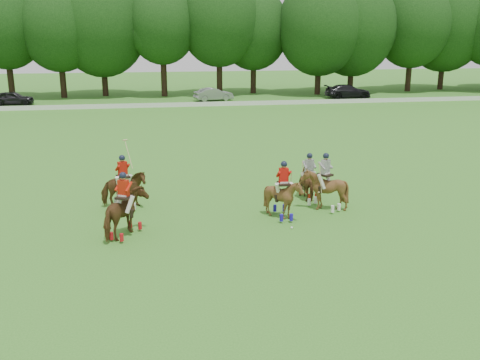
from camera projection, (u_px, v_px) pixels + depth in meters
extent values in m
plane|color=#337421|center=(215.00, 254.00, 18.12)|extent=(180.00, 180.00, 0.00)
cylinder|color=black|center=(10.00, 76.00, 61.10)|extent=(0.70, 0.70, 4.98)
ellipsoid|color=black|center=(4.00, 24.00, 59.57)|extent=(8.80, 8.80, 10.12)
cylinder|color=black|center=(63.00, 77.00, 61.69)|extent=(0.70, 0.70, 4.64)
ellipsoid|color=black|center=(58.00, 27.00, 60.20)|extent=(8.80, 8.80, 10.13)
cylinder|color=black|center=(105.00, 78.00, 63.46)|extent=(0.70, 0.70, 4.31)
ellipsoid|color=black|center=(101.00, 24.00, 61.83)|extent=(10.67, 10.67, 12.27)
cylinder|color=black|center=(164.00, 74.00, 63.03)|extent=(0.70, 0.70, 5.24)
ellipsoid|color=black|center=(162.00, 24.00, 61.54)|extent=(8.06, 8.06, 9.26)
cylinder|color=black|center=(219.00, 73.00, 64.36)|extent=(0.70, 0.70, 5.19)
ellipsoid|color=black|center=(219.00, 20.00, 62.73)|extent=(9.50, 9.50, 10.92)
cylinder|color=black|center=(253.00, 75.00, 66.48)|extent=(0.70, 0.70, 4.48)
ellipsoid|color=black|center=(254.00, 29.00, 65.03)|extent=(8.60, 8.60, 9.89)
cylinder|color=black|center=(318.00, 77.00, 65.08)|extent=(0.70, 0.70, 4.21)
ellipsoid|color=black|center=(320.00, 27.00, 63.52)|extent=(10.11, 10.11, 11.63)
cylinder|color=black|center=(351.00, 76.00, 67.14)|extent=(0.70, 0.70, 4.07)
ellipsoid|color=black|center=(353.00, 27.00, 65.56)|extent=(10.46, 10.46, 12.03)
cylinder|color=black|center=(409.00, 72.00, 68.54)|extent=(0.70, 0.70, 4.79)
ellipsoid|color=black|center=(413.00, 24.00, 66.96)|extent=(9.47, 9.47, 10.89)
cylinder|color=black|center=(441.00, 72.00, 70.94)|extent=(0.70, 0.70, 4.44)
ellipsoid|color=black|center=(446.00, 23.00, 69.27)|extent=(10.84, 10.84, 12.47)
cube|color=white|center=(168.00, 105.00, 54.17)|extent=(120.00, 0.10, 0.44)
imported|color=black|center=(13.00, 98.00, 55.71)|extent=(4.25, 1.82, 1.43)
imported|color=gray|center=(213.00, 94.00, 59.16)|extent=(4.51, 2.45, 1.41)
imported|color=black|center=(348.00, 91.00, 61.70)|extent=(5.32, 2.25, 1.53)
imported|color=#523216|center=(125.00, 214.00, 19.49)|extent=(1.84, 2.26, 1.75)
cube|color=black|center=(124.00, 197.00, 19.32)|extent=(0.66, 0.70, 0.08)
cylinder|color=tan|center=(117.00, 198.00, 19.43)|extent=(0.13, 0.20, 1.29)
imported|color=#523216|center=(124.00, 190.00, 22.65)|extent=(2.02, 1.89, 1.63)
cube|color=black|center=(123.00, 176.00, 22.49)|extent=(0.62, 0.68, 0.08)
cylinder|color=tan|center=(129.00, 154.00, 22.40)|extent=(0.32, 0.72, 1.08)
imported|color=#523216|center=(283.00, 198.00, 21.48)|extent=(1.37, 1.53, 1.66)
cube|color=black|center=(283.00, 184.00, 21.32)|extent=(0.45, 0.57, 0.08)
cylinder|color=tan|center=(291.00, 185.00, 21.38)|extent=(0.03, 0.21, 1.29)
imported|color=#523216|center=(309.00, 184.00, 24.08)|extent=(0.94, 1.69, 1.36)
cube|color=black|center=(309.00, 173.00, 23.95)|extent=(0.51, 0.61, 0.08)
cylinder|color=tan|center=(303.00, 175.00, 23.88)|extent=(0.06, 0.21, 1.29)
imported|color=#523216|center=(325.00, 189.00, 22.51)|extent=(2.04, 2.10, 1.76)
cube|color=black|center=(325.00, 175.00, 22.34)|extent=(0.67, 0.71, 0.08)
cylinder|color=tan|center=(320.00, 178.00, 22.17)|extent=(0.14, 0.20, 1.29)
sphere|color=white|center=(292.00, 228.00, 20.45)|extent=(0.09, 0.09, 0.09)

